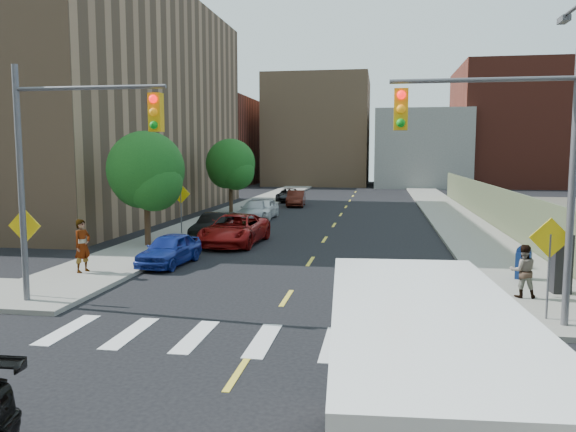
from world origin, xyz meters
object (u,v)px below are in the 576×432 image
(parked_car_red, at_px, (235,230))
(parked_car_white, at_px, (263,209))
(cargo_van, at_px, (422,398))
(parked_car_blue, at_px, (170,249))
(parked_car_maroon, at_px, (296,198))
(payphone, at_px, (561,264))
(mailbox, at_px, (523,263))
(pedestrian_west, at_px, (82,246))
(pedestrian_east, at_px, (523,271))
(parked_car_black, at_px, (216,227))
(parked_car_silver, at_px, (255,210))
(parked_car_grey, at_px, (289,195))

(parked_car_red, distance_m, parked_car_white, 10.96)
(cargo_van, bearing_deg, parked_car_blue, 118.26)
(parked_car_blue, height_order, parked_car_red, parked_car_red)
(parked_car_maroon, height_order, payphone, payphone)
(mailbox, relative_size, pedestrian_west, 0.61)
(parked_car_blue, bearing_deg, payphone, -6.77)
(mailbox, bearing_deg, parked_car_red, 173.26)
(mailbox, height_order, pedestrian_east, pedestrian_east)
(parked_car_black, bearing_deg, parked_car_silver, 93.87)
(parked_car_blue, distance_m, parked_car_silver, 15.62)
(parked_car_red, distance_m, parked_car_silver, 10.35)
(parked_car_blue, bearing_deg, parked_car_white, 93.44)
(parked_car_silver, xyz_separation_m, payphone, (13.91, -18.48, 0.43))
(parked_car_blue, relative_size, parked_car_maroon, 0.93)
(parked_car_grey, bearing_deg, parked_car_red, -89.06)
(pedestrian_west, bearing_deg, parked_car_black, 3.01)
(payphone, xyz_separation_m, pedestrian_west, (-16.30, 0.43, 0.05))
(parked_car_maroon, bearing_deg, pedestrian_west, -101.94)
(parked_car_black, bearing_deg, cargo_van, -62.89)
(parked_car_red, bearing_deg, parked_car_white, 97.72)
(payphone, distance_m, pedestrian_west, 16.30)
(parked_car_red, distance_m, pedestrian_west, 8.62)
(parked_car_grey, xyz_separation_m, mailbox, (13.25, -30.70, 0.12))
(payphone, bearing_deg, pedestrian_west, 172.38)
(cargo_van, bearing_deg, parked_car_silver, 102.78)
(parked_car_black, distance_m, pedestrian_west, 9.28)
(parked_car_maroon, height_order, pedestrian_west, pedestrian_west)
(pedestrian_west, bearing_deg, mailbox, -66.90)
(parked_car_silver, relative_size, payphone, 2.40)
(payphone, height_order, pedestrian_west, pedestrian_west)
(parked_car_black, relative_size, mailbox, 3.59)
(parked_car_blue, bearing_deg, parked_car_black, 94.84)
(mailbox, bearing_deg, parked_car_black, 171.68)
(parked_car_black, xyz_separation_m, parked_car_red, (1.30, -1.17, 0.04))
(cargo_van, height_order, pedestrian_east, cargo_van)
(parked_car_maroon, relative_size, payphone, 2.17)
(parked_car_black, xyz_separation_m, mailbox, (13.25, -7.54, 0.02))
(pedestrian_east, bearing_deg, parked_car_white, -58.64)
(parked_car_blue, xyz_separation_m, payphone, (13.91, -2.86, 0.44))
(parked_car_white, bearing_deg, parked_car_grey, 93.48)
(cargo_van, relative_size, pedestrian_west, 3.10)
(parked_car_red, xyz_separation_m, parked_car_white, (-0.90, 10.92, -0.05))
(parked_car_silver, relative_size, pedestrian_west, 2.28)
(parked_car_red, bearing_deg, parked_car_blue, -100.65)
(parked_car_silver, bearing_deg, parked_car_maroon, 83.40)
(parked_car_silver, height_order, pedestrian_east, pedestrian_east)
(parked_car_silver, relative_size, pedestrian_east, 2.75)
(parked_car_red, xyz_separation_m, pedestrian_east, (11.31, -8.97, 0.21))
(parked_car_blue, distance_m, parked_car_black, 6.52)
(parked_car_silver, height_order, parked_car_maroon, parked_car_maroon)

